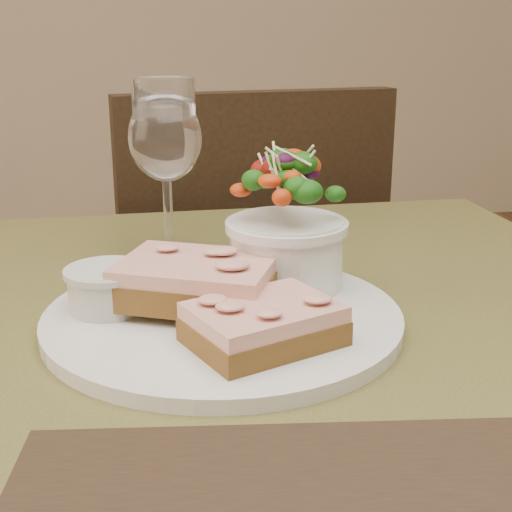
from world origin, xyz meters
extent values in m
cube|color=#48421F|center=(0.00, 0.00, 0.73)|extent=(0.80, 0.80, 0.04)
cylinder|color=black|center=(0.34, 0.34, 0.35)|extent=(0.05, 0.05, 0.71)
cube|color=black|center=(0.09, 0.67, 0.45)|extent=(0.47, 0.47, 0.04)
cube|color=black|center=(0.11, 0.48, 0.68)|extent=(0.42, 0.09, 0.45)
cube|color=black|center=(0.09, 0.67, 0.23)|extent=(0.40, 0.40, 0.45)
cylinder|color=white|center=(-0.01, 0.01, 0.76)|extent=(0.30, 0.30, 0.01)
cube|color=#442812|center=(0.01, -0.06, 0.77)|extent=(0.13, 0.11, 0.02)
cube|color=#FDF4C0|center=(0.01, -0.06, 0.79)|extent=(0.13, 0.11, 0.01)
cube|color=#442812|center=(-0.03, 0.02, 0.78)|extent=(0.15, 0.14, 0.02)
cube|color=#FDF4C0|center=(-0.03, 0.02, 0.80)|extent=(0.15, 0.14, 0.01)
cylinder|color=beige|center=(-0.10, 0.03, 0.78)|extent=(0.07, 0.07, 0.04)
cylinder|color=olive|center=(-0.10, 0.03, 0.80)|extent=(0.06, 0.06, 0.01)
cylinder|color=white|center=(0.06, 0.06, 0.79)|extent=(0.10, 0.10, 0.06)
ellipsoid|color=#0C3609|center=(0.06, 0.06, 0.85)|extent=(0.09, 0.09, 0.06)
ellipsoid|color=#0C3609|center=(-0.06, 0.11, 0.77)|extent=(0.04, 0.04, 0.01)
sphere|color=maroon|center=(-0.08, 0.10, 0.77)|extent=(0.02, 0.02, 0.02)
cylinder|color=white|center=(-0.04, 0.20, 0.75)|extent=(0.07, 0.07, 0.00)
cylinder|color=white|center=(-0.04, 0.20, 0.80)|extent=(0.01, 0.01, 0.09)
ellipsoid|color=white|center=(-0.04, 0.20, 0.88)|extent=(0.08, 0.08, 0.09)
camera|label=1|loc=(-0.08, -0.54, 0.99)|focal=50.00mm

